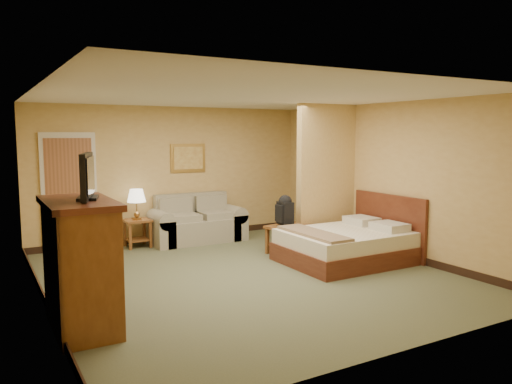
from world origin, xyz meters
TOP-DOWN VIEW (x-y plane):
  - floor at (0.00, 0.00)m, footprint 6.00×6.00m
  - ceiling at (0.00, 0.00)m, footprint 6.00×6.00m
  - back_wall at (0.00, 3.00)m, footprint 5.50×0.02m
  - left_wall at (-2.75, 0.00)m, footprint 0.02×6.00m
  - right_wall at (2.75, 0.00)m, footprint 0.02×6.00m
  - partition at (2.15, 0.93)m, footprint 1.20×0.15m
  - door at (-1.95, 2.96)m, footprint 0.94×0.16m
  - baseboard at (0.00, 2.99)m, footprint 5.50×0.02m
  - loveseat at (0.31, 2.58)m, footprint 1.80×0.84m
  - side_table at (-0.84, 2.65)m, footprint 0.47×0.47m
  - table_lamp at (-0.84, 2.65)m, footprint 0.34×0.34m
  - coffee_table at (1.36, 0.78)m, footprint 0.92×0.92m
  - wall_picture at (0.31, 2.97)m, footprint 0.72×0.04m
  - dresser at (-2.48, -0.87)m, footprint 0.68×1.29m
  - tv at (-2.38, -0.87)m, footprint 0.29×0.78m
  - bed at (1.82, -0.10)m, footprint 1.95×1.63m
  - backpack at (1.23, 0.86)m, footprint 0.24×0.31m

SIDE VIEW (x-z plane):
  - floor at x=0.00m, z-range 0.00..0.00m
  - baseboard at x=0.00m, z-range 0.00..0.12m
  - bed at x=1.82m, z-range -0.24..0.81m
  - loveseat at x=0.31m, z-range -0.16..0.75m
  - side_table at x=-0.84m, z-range 0.08..0.60m
  - coffee_table at x=1.36m, z-range 0.11..0.59m
  - dresser at x=-2.48m, z-range 0.01..1.39m
  - backpack at x=1.23m, z-range 0.53..1.04m
  - table_lamp at x=-0.84m, z-range 0.66..1.22m
  - door at x=-1.95m, z-range -0.02..2.08m
  - back_wall at x=0.00m, z-range 0.00..2.60m
  - left_wall at x=-2.75m, z-range 0.00..2.60m
  - right_wall at x=2.75m, z-range 0.00..2.60m
  - partition at x=2.15m, z-range 0.00..2.60m
  - wall_picture at x=0.31m, z-range 1.32..1.88m
  - tv at x=-2.38m, z-range 1.37..1.85m
  - ceiling at x=0.00m, z-range 2.60..2.60m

